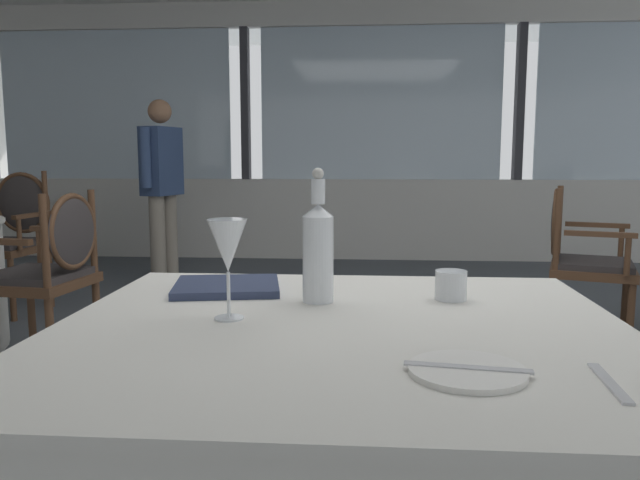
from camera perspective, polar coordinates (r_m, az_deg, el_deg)
ground_plane at (r=2.71m, az=7.26°, el=-15.87°), size 14.02×14.02×0.00m
window_wall_far at (r=6.53m, az=5.55°, el=7.56°), size 9.09×0.14×2.66m
side_plate at (r=1.05m, az=13.51°, el=-11.71°), size 0.19×0.19×0.01m
butter_knife at (r=1.05m, az=13.52°, el=-11.44°), size 0.21×0.05×0.00m
dinner_fork at (r=1.08m, az=25.26°, el=-11.88°), size 0.03×0.17×0.00m
water_bottle at (r=1.48m, az=-0.18°, el=-0.86°), size 0.08×0.08×0.32m
wine_glass at (r=1.33m, az=-8.56°, el=-0.69°), size 0.09×0.09×0.22m
water_tumbler at (r=1.55m, az=12.05°, el=-4.12°), size 0.08×0.08×0.07m
menu_book at (r=1.65m, az=-8.62°, el=-4.28°), size 0.31×0.28×0.02m
dining_chair_0_1 at (r=3.94m, az=22.82°, el=-0.96°), size 0.58×0.62×0.91m
dining_chair_1_0 at (r=3.39m, az=-23.73°, el=-2.05°), size 0.52×0.58×0.91m
dining_chair_1_1 at (r=4.85m, az=-26.66°, el=0.89°), size 0.58×0.52×0.98m
diner_person_0 at (r=5.40m, az=-14.45°, el=5.31°), size 0.29×0.51×1.56m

